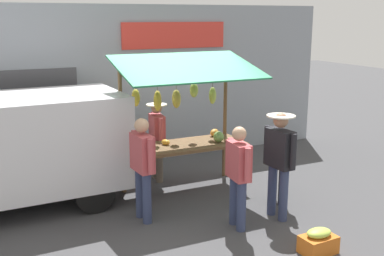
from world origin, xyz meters
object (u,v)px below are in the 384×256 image
(produce_crate_near, at_px, (318,242))
(shopper_with_ponytail, at_px, (238,171))
(shopper_in_grey_tee, at_px, (143,162))
(shopper_in_striped_shirt, at_px, (279,154))
(market_stall, at_px, (185,109))
(vendor_with_sunhat, at_px, (157,135))
(shopper_with_shopping_bag, at_px, (279,156))

(produce_crate_near, bearing_deg, shopper_with_ponytail, -63.97)
(shopper_with_ponytail, bearing_deg, shopper_in_grey_tee, 59.59)
(shopper_with_ponytail, xyz_separation_m, shopper_in_striped_shirt, (-1.14, -0.55, -0.04))
(shopper_in_striped_shirt, bearing_deg, market_stall, 38.51)
(shopper_with_ponytail, relative_size, shopper_in_striped_shirt, 1.04)
(vendor_with_sunhat, distance_m, shopper_in_grey_tee, 1.89)
(shopper_with_ponytail, height_order, shopper_in_striped_shirt, shopper_with_ponytail)
(shopper_with_shopping_bag, height_order, produce_crate_near, shopper_with_shopping_bag)
(shopper_in_grey_tee, bearing_deg, vendor_with_sunhat, -32.29)
(shopper_in_grey_tee, distance_m, shopper_with_shopping_bag, 2.13)
(vendor_with_sunhat, distance_m, shopper_in_striped_shirt, 2.45)
(shopper_in_striped_shirt, bearing_deg, produce_crate_near, 158.06)
(vendor_with_sunhat, bearing_deg, market_stall, 27.01)
(market_stall, distance_m, shopper_with_ponytail, 1.93)
(shopper_in_grey_tee, xyz_separation_m, produce_crate_near, (-1.77, 2.05, -0.80))
(shopper_in_grey_tee, relative_size, shopper_in_striped_shirt, 1.08)
(shopper_in_striped_shirt, height_order, shopper_with_shopping_bag, shopper_with_shopping_bag)
(shopper_in_grey_tee, bearing_deg, shopper_with_ponytail, -130.06)
(shopper_in_grey_tee, distance_m, shopper_in_striped_shirt, 2.36)
(shopper_with_ponytail, xyz_separation_m, shopper_with_shopping_bag, (-0.76, -0.04, 0.11))
(shopper_in_grey_tee, xyz_separation_m, shopper_with_ponytail, (-1.20, 0.87, -0.05))
(shopper_with_shopping_bag, relative_size, produce_crate_near, 3.43)
(shopper_with_shopping_bag, bearing_deg, produce_crate_near, 167.46)
(shopper_with_ponytail, bearing_deg, shopper_with_shopping_bag, -81.35)
(shopper_with_ponytail, bearing_deg, shopper_in_striped_shirt, -58.47)
(vendor_with_sunhat, height_order, shopper_with_shopping_bag, shopper_with_shopping_bag)
(shopper_in_grey_tee, bearing_deg, shopper_in_striped_shirt, -101.82)
(shopper_with_ponytail, distance_m, shopper_in_striped_shirt, 1.26)
(vendor_with_sunhat, relative_size, shopper_with_shopping_bag, 0.91)
(shopper_in_grey_tee, distance_m, shopper_with_ponytail, 1.48)
(market_stall, height_order, shopper_in_grey_tee, market_stall)
(vendor_with_sunhat, distance_m, shopper_with_shopping_bag, 2.72)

